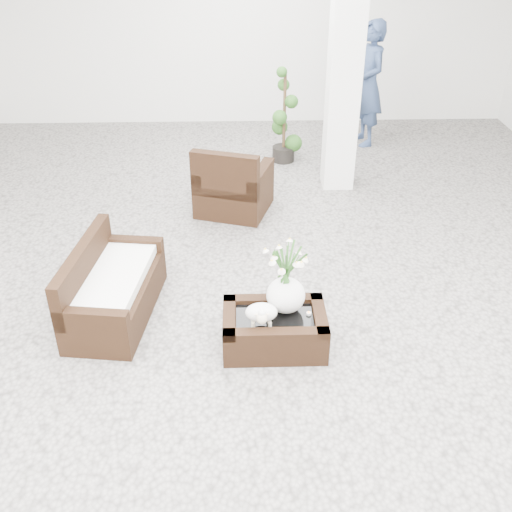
{
  "coord_description": "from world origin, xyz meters",
  "views": [
    {
      "loc": [
        -0.14,
        -4.75,
        3.47
      ],
      "look_at": [
        0.0,
        -0.1,
        0.62
      ],
      "focal_mm": 41.86,
      "sensor_mm": 36.0,
      "label": 1
    }
  ],
  "objects_px": {
    "coffee_table": "(274,331)",
    "topiary": "(284,116)",
    "armchair": "(234,178)",
    "loveseat": "(114,282)"
  },
  "relations": [
    {
      "from": "coffee_table",
      "to": "topiary",
      "type": "relative_size",
      "value": 0.65
    },
    {
      "from": "armchair",
      "to": "topiary",
      "type": "relative_size",
      "value": 0.64
    },
    {
      "from": "loveseat",
      "to": "topiary",
      "type": "xyz_separation_m",
      "value": [
        1.85,
        3.77,
        0.33
      ]
    },
    {
      "from": "coffee_table",
      "to": "loveseat",
      "type": "distance_m",
      "value": 1.58
    },
    {
      "from": "loveseat",
      "to": "coffee_table",
      "type": "bearing_deg",
      "value": -101.74
    },
    {
      "from": "coffee_table",
      "to": "armchair",
      "type": "distance_m",
      "value": 2.71
    },
    {
      "from": "coffee_table",
      "to": "armchair",
      "type": "bearing_deg",
      "value": 97.6
    },
    {
      "from": "armchair",
      "to": "loveseat",
      "type": "relative_size",
      "value": 0.66
    },
    {
      "from": "topiary",
      "to": "coffee_table",
      "type": "bearing_deg",
      "value": -95.05
    },
    {
      "from": "armchair",
      "to": "topiary",
      "type": "bearing_deg",
      "value": -96.81
    }
  ]
}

